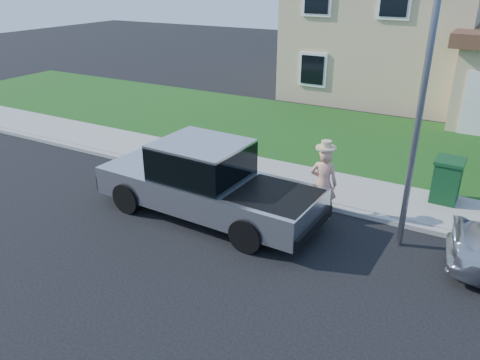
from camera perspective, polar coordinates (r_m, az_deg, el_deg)
name	(u,v)px	position (r m, az deg, el deg)	size (l,w,h in m)	color
ground	(200,240)	(10.75, -4.85, -7.29)	(80.00, 80.00, 0.00)	black
curb	(292,198)	(12.56, 6.35, -2.20)	(40.00, 0.20, 0.12)	gray
sidewalk	(307,183)	(13.48, 8.21, -0.34)	(40.00, 2.00, 0.15)	gray
lawn	(353,139)	(17.50, 13.67, 4.89)	(40.00, 7.00, 0.10)	#134213
house	(416,29)	(24.38, 20.68, 16.85)	(14.00, 11.30, 6.85)	tan
pickup_truck	(206,183)	(11.42, -4.12, -0.31)	(5.84, 2.34, 1.89)	black
woman	(323,182)	(11.43, 10.13, -0.26)	(0.73, 0.54, 2.00)	#E39D7C
trash_bin	(447,180)	(13.05, 23.91, 0.02)	(0.71, 0.81, 1.13)	#0F391A
street_lamp	(420,107)	(9.88, 21.04, 8.34)	(0.33, 0.73, 5.55)	slate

